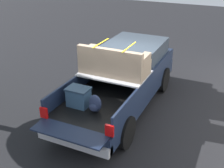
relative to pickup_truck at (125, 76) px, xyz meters
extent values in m
plane|color=black|center=(-0.37, 0.00, -0.97)|extent=(40.00, 40.00, 0.00)
cube|color=#162138|center=(-0.37, 0.00, -0.34)|extent=(5.50, 1.92, 0.44)
cube|color=black|center=(-1.57, 0.00, -0.10)|extent=(2.80, 1.80, 0.04)
cube|color=#162138|center=(-1.57, 0.93, 0.13)|extent=(2.80, 0.06, 0.50)
cube|color=#162138|center=(-1.57, -0.93, 0.13)|extent=(2.80, 0.06, 0.50)
cube|color=#162138|center=(-0.20, 0.00, 0.13)|extent=(0.06, 1.80, 0.50)
cube|color=#162138|center=(-3.25, 0.00, -0.10)|extent=(0.55, 1.80, 0.04)
cube|color=#B2B2B7|center=(-0.80, 0.00, 0.40)|extent=(1.25, 1.92, 0.04)
cube|color=#162138|center=(0.98, 0.00, 0.13)|extent=(2.30, 1.92, 0.50)
cube|color=#2D3842|center=(0.88, 0.00, 0.63)|extent=(1.94, 1.76, 0.50)
cube|color=#162138|center=(2.33, 0.00, 0.07)|extent=(0.40, 1.82, 0.38)
cube|color=#B2B2B7|center=(-3.09, 0.00, -0.44)|extent=(0.24, 1.92, 0.24)
cube|color=red|center=(-2.99, 0.88, 0.06)|extent=(0.06, 0.20, 0.28)
cube|color=red|center=(-2.99, -0.88, 0.06)|extent=(0.06, 0.20, 0.28)
cylinder|color=black|center=(1.38, 0.88, -0.53)|extent=(0.87, 0.30, 0.87)
cylinder|color=black|center=(1.38, -0.88, -0.53)|extent=(0.87, 0.30, 0.87)
cylinder|color=black|center=(-2.12, 0.88, -0.53)|extent=(0.87, 0.30, 0.87)
cylinder|color=black|center=(-2.12, -0.88, -0.53)|extent=(0.87, 0.30, 0.87)
cube|color=#335170|center=(-2.12, 0.42, 0.15)|extent=(0.40, 0.55, 0.46)
cube|color=#23394E|center=(-2.12, 0.42, 0.41)|extent=(0.44, 0.59, 0.05)
ellipsoid|color=#283351|center=(-2.21, -0.12, 0.16)|extent=(0.20, 0.34, 0.47)
ellipsoid|color=#283351|center=(-2.32, -0.12, 0.09)|extent=(0.09, 0.24, 0.21)
cube|color=#84705B|center=(-0.80, 0.00, 0.63)|extent=(0.88, 1.90, 0.42)
cube|color=#84705B|center=(-1.16, 0.00, 1.04)|extent=(0.16, 1.90, 0.40)
cube|color=#84705B|center=(-0.75, 0.85, 0.95)|extent=(0.64, 0.20, 0.22)
cube|color=#84705B|center=(-0.75, -0.86, 0.95)|extent=(0.64, 0.20, 0.22)
cube|color=yellow|center=(-0.80, 0.42, 1.25)|extent=(0.98, 0.03, 0.02)
cube|color=yellow|center=(-0.80, -0.43, 1.25)|extent=(0.98, 0.03, 0.02)
camera|label=1|loc=(-7.57, -3.08, 3.63)|focal=45.06mm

